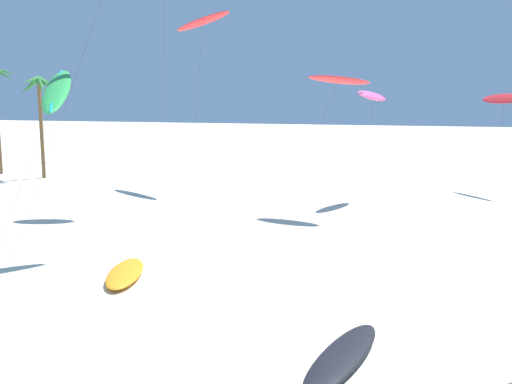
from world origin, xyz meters
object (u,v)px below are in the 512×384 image
flying_kite_1 (372,96)px  flying_kite_2 (338,80)px  palm_tree_1 (39,93)px  flying_kite_5 (57,90)px  flying_kite_3 (504,99)px  grounded_kite_1 (342,356)px  grounded_kite_3 (125,273)px  flying_kite_9 (202,22)px

flying_kite_1 → flying_kite_2: bearing=-110.7°
palm_tree_1 → flying_kite_5: size_ratio=0.97×
flying_kite_3 → grounded_kite_1: size_ratio=1.39×
grounded_kite_3 → flying_kite_1: bearing=66.3°
grounded_kite_3 → flying_kite_3: bearing=55.9°
flying_kite_2 → grounded_kite_1: 26.05m
flying_kite_5 → grounded_kite_1: bearing=-26.9°
grounded_kite_1 → grounded_kite_3: (-11.06, 6.63, 0.04)m
flying_kite_2 → flying_kite_3: (12.74, 13.13, -1.42)m
flying_kite_5 → grounded_kite_3: (3.63, -0.82, -8.66)m
flying_kite_5 → grounded_kite_1: (14.69, -7.45, -8.71)m
grounded_kite_1 → flying_kite_5: bearing=153.1°
grounded_kite_3 → flying_kite_9: bearing=100.9°
palm_tree_1 → grounded_kite_3: bearing=-51.3°
palm_tree_1 → flying_kite_5: 33.77m
flying_kite_1 → grounded_kite_1: size_ratio=1.45×
palm_tree_1 → flying_kite_9: size_ratio=0.65×
flying_kite_2 → flying_kite_5: 20.34m
flying_kite_3 → flying_kite_5: flying_kite_5 is taller
grounded_kite_3 → palm_tree_1: bearing=128.7°
flying_kite_1 → flying_kite_3: (10.69, 7.68, -0.28)m
palm_tree_1 → flying_kite_1: palm_tree_1 is taller
grounded_kite_1 → palm_tree_1: bearing=134.0°
flying_kite_3 → flying_kite_9: flying_kite_9 is taller
flying_kite_9 → grounded_kite_1: (16.28, -33.76, -14.66)m
flying_kite_3 → grounded_kite_1: (-9.69, -37.25, -7.95)m
flying_kite_9 → grounded_kite_3: (5.22, -27.13, -14.62)m
flying_kite_1 → flying_kite_2: (-2.05, -5.45, 1.14)m
flying_kite_9 → flying_kite_5: bearing=-86.5°
grounded_kite_1 → flying_kite_3: bearing=75.4°
flying_kite_1 → flying_kite_2: flying_kite_2 is taller
flying_kite_5 → grounded_kite_3: bearing=-12.7°
palm_tree_1 → flying_kite_9: 18.83m
flying_kite_1 → flying_kite_2: size_ratio=0.90×
flying_kite_9 → grounded_kite_1: flying_kite_9 is taller
flying_kite_2 → grounded_kite_1: (3.05, -24.12, -9.37)m
flying_kite_2 → grounded_kite_1: size_ratio=1.62×
flying_kite_9 → grounded_kite_1: bearing=-64.3°
flying_kite_2 → flying_kite_3: bearing=45.8°
flying_kite_5 → flying_kite_9: 27.03m
flying_kite_2 → flying_kite_5: flying_kite_5 is taller
flying_kite_3 → flying_kite_5: bearing=-129.3°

